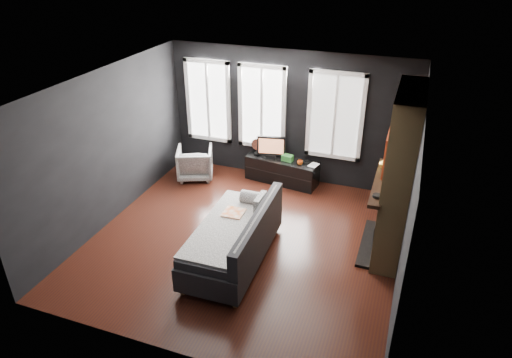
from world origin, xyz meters
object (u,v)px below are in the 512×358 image
(armchair, at_px, (195,161))
(sofa, at_px, (233,235))
(mug, at_px, (300,162))
(book, at_px, (310,159))
(media_console, at_px, (282,170))
(monitor, at_px, (271,146))
(mantel_vase, at_px, (385,163))

(armchair, bearing_deg, sofa, 105.19)
(sofa, xyz_separation_m, mug, (0.36, 2.66, 0.11))
(sofa, height_order, book, sofa)
(armchair, distance_m, media_console, 1.85)
(monitor, bearing_deg, sofa, -95.08)
(sofa, xyz_separation_m, monitor, (-0.29, 2.78, 0.32))
(mantel_vase, bearing_deg, monitor, 152.77)
(armchair, xyz_separation_m, media_console, (1.80, 0.43, -0.11))
(media_console, distance_m, mantel_vase, 2.61)
(media_console, xyz_separation_m, book, (0.60, -0.05, 0.37))
(media_console, bearing_deg, book, 2.87)
(armchair, relative_size, mug, 6.62)
(monitor, bearing_deg, mantel_vase, -38.16)
(mug, height_order, mantel_vase, mantel_vase)
(mug, distance_m, book, 0.21)
(armchair, relative_size, monitor, 1.24)
(mug, distance_m, mantel_vase, 2.12)
(sofa, height_order, monitor, monitor)
(armchair, xyz_separation_m, book, (2.39, 0.38, 0.26))
(armchair, height_order, book, book)
(mug, height_order, book, book)
(sofa, relative_size, mantel_vase, 12.04)
(mantel_vase, bearing_deg, media_console, 150.14)
(book, distance_m, mantel_vase, 1.99)
(sofa, height_order, mantel_vase, mantel_vase)
(monitor, relative_size, mug, 5.33)
(mug, bearing_deg, sofa, -97.76)
(mantel_vase, bearing_deg, book, 142.33)
(armchair, bearing_deg, mantel_vase, 146.05)
(sofa, bearing_deg, mantel_vase, 36.99)
(mug, bearing_deg, media_console, 163.20)
(media_console, distance_m, mug, 0.53)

